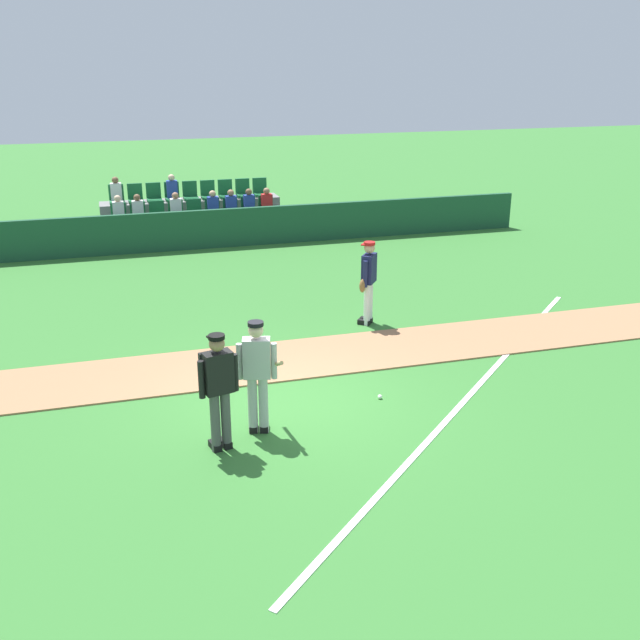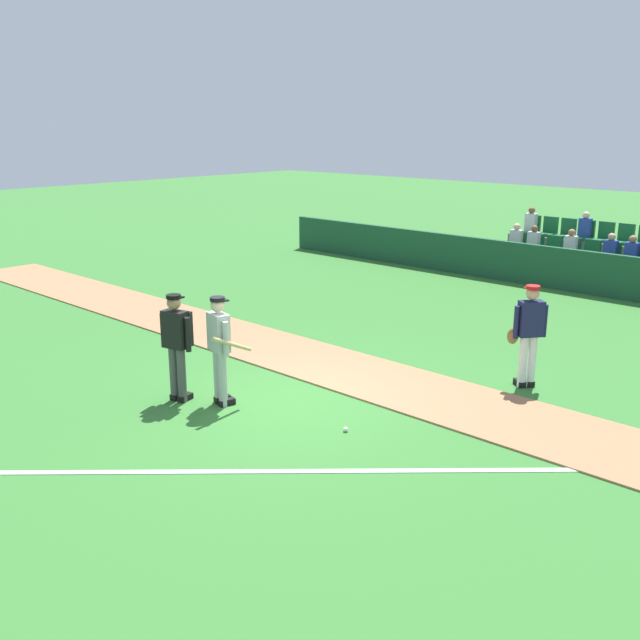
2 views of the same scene
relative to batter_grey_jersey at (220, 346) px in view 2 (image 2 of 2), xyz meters
name	(u,v)px [view 2 (image 2 of 2)]	position (x,y,z in m)	size (l,w,h in m)	color
ground_plane	(288,401)	(0.69, 0.80, -0.97)	(80.00, 80.00, 0.00)	#33702D
infield_dirt_path	(358,373)	(0.69, 2.55, -0.95)	(28.00, 1.86, 0.03)	#9E704C
foul_line_chalk	(424,471)	(3.69, 0.30, -0.96)	(12.00, 0.10, 0.01)	white
dugout_fence	(573,271)	(0.69, 11.39, -0.41)	(20.00, 0.16, 1.12)	#19472D
stadium_bleachers	(595,264)	(0.68, 12.83, -0.45)	(5.55, 2.10, 1.90)	slate
batter_grey_jersey	(220,346)	(0.00, 0.00, 0.00)	(0.61, 0.80, 1.76)	#B2B2B2
umpire_home_plate	(177,341)	(-0.63, -0.35, 0.03)	(0.58, 0.37, 1.76)	#4C4C4C
runner_navy_jersey	(529,332)	(3.17, 4.01, -0.01)	(0.52, 0.55, 1.76)	white
baseball	(346,429)	(2.14, 0.54, -0.93)	(0.07, 0.07, 0.07)	white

